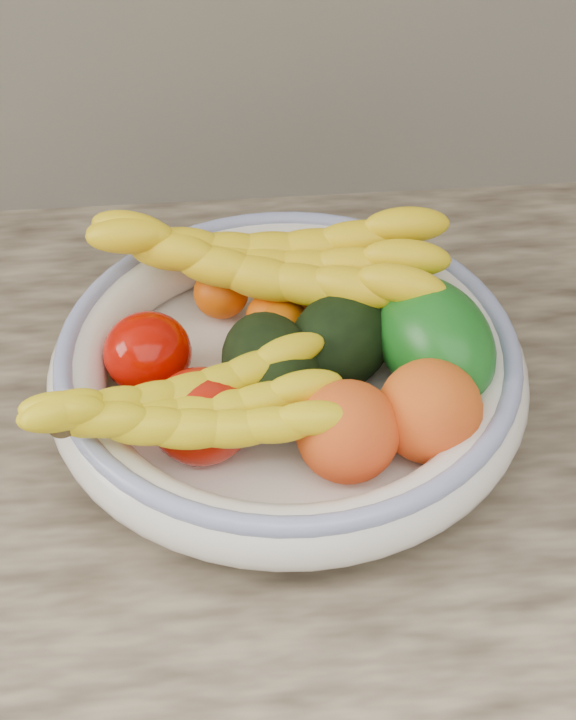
% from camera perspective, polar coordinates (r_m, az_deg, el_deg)
% --- Properties ---
extents(kitchen_counter, '(2.44, 0.66, 1.40)m').
position_cam_1_polar(kitchen_counter, '(1.29, -0.10, -15.56)').
color(kitchen_counter, brown).
rests_on(kitchen_counter, ground).
extents(fruit_bowl, '(0.39, 0.39, 0.08)m').
position_cam_1_polar(fruit_bowl, '(0.90, 0.00, -0.54)').
color(fruit_bowl, white).
rests_on(fruit_bowl, kitchen_counter).
extents(clementine_back_left, '(0.05, 0.05, 0.04)m').
position_cam_1_polar(clementine_back_left, '(0.97, -3.48, 3.50)').
color(clementine_back_left, '#EE5D05').
rests_on(clementine_back_left, fruit_bowl).
extents(clementine_back_right, '(0.07, 0.07, 0.05)m').
position_cam_1_polar(clementine_back_right, '(0.97, 2.08, 3.70)').
color(clementine_back_right, '#F55F05').
rests_on(clementine_back_right, fruit_bowl).
extents(clementine_back_mid, '(0.05, 0.05, 0.04)m').
position_cam_1_polar(clementine_back_mid, '(0.93, -0.36, 1.87)').
color(clementine_back_mid, '#DF6504').
rests_on(clementine_back_mid, fruit_bowl).
extents(clementine_extra, '(0.05, 0.05, 0.04)m').
position_cam_1_polar(clementine_extra, '(0.94, -0.75, 2.20)').
color(clementine_extra, '#F26005').
rests_on(clementine_extra, fruit_bowl).
extents(tomato_left, '(0.07, 0.07, 0.07)m').
position_cam_1_polar(tomato_left, '(0.90, -7.28, 0.38)').
color(tomato_left, '#B30900').
rests_on(tomato_left, fruit_bowl).
extents(tomato_near_left, '(0.10, 0.10, 0.07)m').
position_cam_1_polar(tomato_near_left, '(0.84, -4.52, -2.92)').
color(tomato_near_left, '#B61507').
rests_on(tomato_near_left, fruit_bowl).
extents(avocado_center, '(0.10, 0.13, 0.08)m').
position_cam_1_polar(avocado_center, '(0.88, -0.85, -0.48)').
color(avocado_center, black).
rests_on(avocado_center, fruit_bowl).
extents(avocado_right, '(0.13, 0.14, 0.08)m').
position_cam_1_polar(avocado_right, '(0.90, 2.80, 1.10)').
color(avocado_right, black).
rests_on(avocado_right, fruit_bowl).
extents(green_mango, '(0.14, 0.16, 0.11)m').
position_cam_1_polar(green_mango, '(0.89, 7.57, 1.02)').
color(green_mango, '#105613').
rests_on(green_mango, fruit_bowl).
extents(peach_front, '(0.09, 0.09, 0.08)m').
position_cam_1_polar(peach_front, '(0.83, 3.11, -3.73)').
color(peach_front, orange).
rests_on(peach_front, fruit_bowl).
extents(peach_right, '(0.09, 0.09, 0.08)m').
position_cam_1_polar(peach_right, '(0.84, 7.34, -2.64)').
color(peach_right, orange).
rests_on(peach_right, fruit_bowl).
extents(banana_bunch_back, '(0.34, 0.18, 0.09)m').
position_cam_1_polar(banana_bunch_back, '(0.94, -1.13, 4.73)').
color(banana_bunch_back, yellow).
rests_on(banana_bunch_back, fruit_bowl).
extents(banana_bunch_front, '(0.27, 0.14, 0.07)m').
position_cam_1_polar(banana_bunch_front, '(0.82, -5.28, -2.88)').
color(banana_bunch_front, yellow).
rests_on(banana_bunch_front, fruit_bowl).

